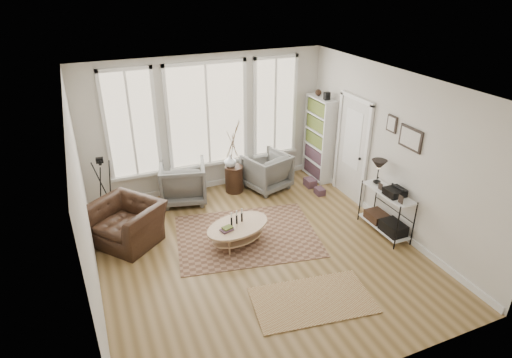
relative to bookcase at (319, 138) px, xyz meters
name	(u,v)px	position (x,y,z in m)	size (l,w,h in m)	color
room	(260,177)	(-2.42, -2.20, 0.47)	(5.50, 5.54, 2.90)	olive
bay_window	(208,118)	(-2.44, 0.49, 0.65)	(4.14, 0.12, 2.24)	beige
door	(352,147)	(0.13, -1.08, 0.17)	(0.09, 1.06, 2.22)	silver
bookcase	(319,138)	(0.00, 0.00, 0.00)	(0.31, 0.85, 2.06)	white
low_shelf	(386,208)	(-0.06, -2.52, -0.44)	(0.38, 1.08, 1.30)	white
wall_art	(405,134)	(0.14, -2.49, 0.92)	(0.04, 0.88, 0.44)	black
rug_main	(247,236)	(-2.44, -1.67, -0.95)	(2.51, 1.88, 0.01)	brown
rug_runner	(312,300)	(-2.19, -3.63, -0.94)	(1.75, 0.97, 0.01)	brown
coffee_table	(238,229)	(-2.67, -1.82, -0.66)	(1.36, 1.07, 0.55)	tan
armchair_left	(183,182)	(-3.15, 0.10, -0.53)	(0.91, 0.94, 0.85)	slate
armchair_right	(267,171)	(-1.32, -0.05, -0.55)	(0.86, 0.88, 0.80)	slate
side_table	(234,158)	(-2.03, 0.08, -0.17)	(0.39, 0.39, 1.64)	#331F15
vase	(230,161)	(-2.09, 0.12, -0.24)	(0.26, 0.26, 0.27)	silver
accent_chair	(126,223)	(-4.44, -0.98, -0.58)	(1.00, 1.14, 0.74)	#331F15
tripod_camera	(105,193)	(-4.69, -0.14, -0.35)	(0.47, 0.47, 1.32)	black
book_stack_near	(310,183)	(-0.39, -0.37, -0.87)	(0.22, 0.27, 0.18)	maroon
book_stack_far	(320,191)	(-0.39, -0.79, -0.88)	(0.18, 0.23, 0.14)	maroon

